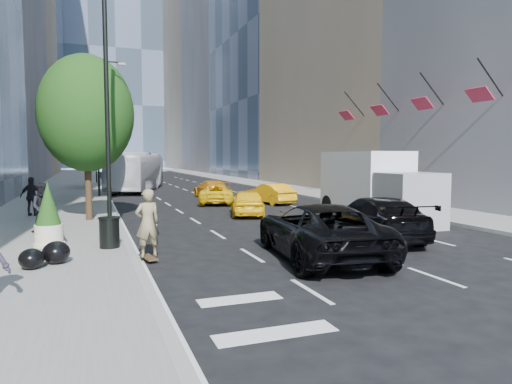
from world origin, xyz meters
name	(u,v)px	position (x,y,z in m)	size (l,w,h in m)	color
ground	(323,250)	(0.00, 0.00, 0.00)	(160.00, 160.00, 0.00)	black
sidewalk_left	(67,190)	(-9.00, 30.00, 0.07)	(6.00, 120.00, 0.15)	slate
sidewalk_right	(269,185)	(10.00, 30.00, 0.07)	(4.00, 120.00, 0.15)	slate
tower_left_end	(6,21)	(-22.00, 92.00, 30.00)	(20.00, 28.00, 60.00)	#323E4E
tower_right_mid	(243,5)	(22.00, 74.00, 32.50)	(20.00, 24.00, 65.00)	#5B5A5F
tower_right_far	(212,67)	(22.00, 98.00, 25.00)	(20.00, 24.00, 50.00)	#7E7257
tower_distant	(112,1)	(0.00, 120.00, 45.00)	(40.00, 20.00, 90.00)	#323E4E
lamp_near	(112,78)	(-6.32, 4.00, 5.81)	(2.13, 0.22, 10.00)	black
lamp_far	(100,118)	(-6.32, 22.00, 5.81)	(2.13, 0.22, 10.00)	black
tree_near	(86,114)	(-7.20, 9.00, 4.97)	(4.20, 4.20, 7.46)	black
tree_mid	(87,121)	(-7.20, 19.00, 5.32)	(4.50, 4.50, 7.99)	black
tree_far	(88,139)	(-7.20, 32.00, 4.62)	(3.90, 3.90, 6.92)	black
traffic_signal	(96,145)	(-6.40, 40.00, 4.23)	(2.48, 0.53, 5.20)	black
facade_flags	(401,104)	(10.64, 10.00, 6.18)	(1.85, 13.30, 2.05)	black
skateboarder	(148,228)	(-5.60, 0.30, 0.99)	(0.72, 0.47, 1.98)	#857853
black_sedan_lincoln	(320,231)	(-0.68, -1.00, 0.82)	(2.73, 5.93, 1.65)	black
black_sedan_mercedes	(376,218)	(2.69, 1.00, 0.79)	(2.21, 5.45, 1.58)	black
taxi_a	(247,202)	(0.50, 9.10, 0.69)	(1.63, 4.04, 1.38)	yellow
taxi_b	(271,194)	(3.78, 14.00, 0.65)	(1.38, 3.97, 1.31)	#F2A10C
taxi_c	(217,194)	(0.50, 15.18, 0.63)	(2.09, 4.53, 1.26)	yellow
taxi_d	(211,189)	(1.20, 19.20, 0.65)	(1.81, 4.45, 1.29)	orange
city_bus	(137,171)	(-3.20, 28.27, 1.70)	(2.85, 12.18, 3.39)	silver
box_truck	(376,185)	(5.60, 5.20, 1.67)	(2.61, 6.90, 3.28)	silver
pedestrian_a	(44,208)	(-8.82, 5.91, 1.10)	(0.92, 0.72, 1.90)	black
pedestrian_b	(32,197)	(-9.80, 11.41, 1.09)	(1.11, 0.46, 1.89)	black
trash_can	(109,233)	(-6.60, 2.00, 0.62)	(0.62, 0.62, 0.93)	black
planter_shrub	(48,215)	(-8.44, 3.00, 1.14)	(0.87, 0.87, 2.09)	beige
garbage_bags	(47,255)	(-8.28, 0.04, 0.44)	(1.24, 1.19, 0.61)	black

